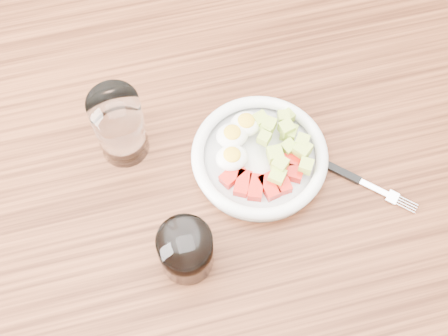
# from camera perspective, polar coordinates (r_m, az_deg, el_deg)

# --- Properties ---
(ground) EXTENTS (4.00, 4.00, 0.00)m
(ground) POSITION_cam_1_polar(r_m,az_deg,el_deg) (1.70, 0.42, -11.72)
(ground) COLOR brown
(ground) RESTS_ON ground
(dining_table) EXTENTS (1.50, 0.90, 0.77)m
(dining_table) POSITION_cam_1_polar(r_m,az_deg,el_deg) (1.07, 0.65, -3.34)
(dining_table) COLOR brown
(dining_table) RESTS_ON ground
(bowl) EXTENTS (0.21, 0.21, 0.05)m
(bowl) POSITION_cam_1_polar(r_m,az_deg,el_deg) (0.97, 3.22, 1.17)
(bowl) COLOR white
(bowl) RESTS_ON dining_table
(fork) EXTENTS (0.14, 0.13, 0.01)m
(fork) POSITION_cam_1_polar(r_m,az_deg,el_deg) (0.99, 11.37, -0.72)
(fork) COLOR black
(fork) RESTS_ON dining_table
(water_glass) EXTENTS (0.08, 0.08, 0.14)m
(water_glass) POSITION_cam_1_polar(r_m,az_deg,el_deg) (0.95, -9.55, 3.83)
(water_glass) COLOR white
(water_glass) RESTS_ON dining_table
(coffee_glass) EXTENTS (0.08, 0.08, 0.09)m
(coffee_glass) POSITION_cam_1_polar(r_m,az_deg,el_deg) (0.89, -3.51, -7.56)
(coffee_glass) COLOR white
(coffee_glass) RESTS_ON dining_table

